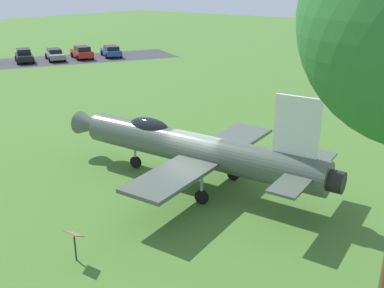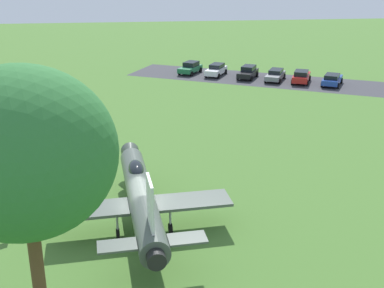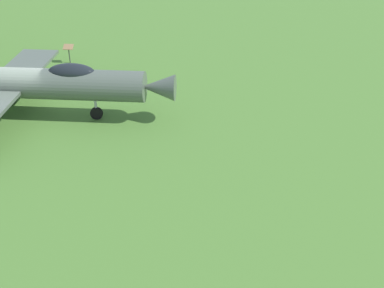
{
  "view_description": "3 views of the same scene",
  "coord_description": "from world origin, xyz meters",
  "px_view_note": "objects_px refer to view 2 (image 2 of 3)",
  "views": [
    {
      "loc": [
        -14.72,
        -11.06,
        8.75
      ],
      "look_at": [
        -0.47,
        -0.14,
        2.17
      ],
      "focal_mm": 41.06,
      "sensor_mm": 36.0,
      "label": 1
    },
    {
      "loc": [
        -0.34,
        -25.34,
        14.08
      ],
      "look_at": [
        3.94,
        8.86,
        1.5
      ],
      "focal_mm": 47.29,
      "sensor_mm": 36.0,
      "label": 2
    },
    {
      "loc": [
        19.96,
        11.33,
        10.96
      ],
      "look_at": [
        3.94,
        8.86,
        1.5
      ],
      "focal_mm": 46.43,
      "sensor_mm": 36.0,
      "label": 3
    }
  ],
  "objects_px": {
    "parked_car_blue": "(332,79)",
    "shade_tree": "(23,154)",
    "display_jet": "(140,194)",
    "info_plaque": "(8,223)",
    "parked_car_black": "(248,72)",
    "parked_car_green": "(190,68)",
    "parked_car_white": "(216,70)",
    "parked_car_gray": "(275,75)",
    "parked_car_red": "(301,76)"
  },
  "relations": [
    {
      "from": "parked_car_white",
      "to": "parked_car_gray",
      "type": "bearing_deg",
      "value": 90.31
    },
    {
      "from": "info_plaque",
      "to": "parked_car_blue",
      "type": "height_order",
      "value": "parked_car_blue"
    },
    {
      "from": "parked_car_blue",
      "to": "parked_car_green",
      "type": "xyz_separation_m",
      "value": [
        -15.93,
        8.75,
        0.05
      ]
    },
    {
      "from": "display_jet",
      "to": "parked_car_white",
      "type": "height_order",
      "value": "display_jet"
    },
    {
      "from": "parked_car_black",
      "to": "shade_tree",
      "type": "bearing_deg",
      "value": 6.37
    },
    {
      "from": "parked_car_blue",
      "to": "parked_car_green",
      "type": "relative_size",
      "value": 1.09
    },
    {
      "from": "display_jet",
      "to": "parked_car_blue",
      "type": "relative_size",
      "value": 2.96
    },
    {
      "from": "parked_car_red",
      "to": "parked_car_white",
      "type": "bearing_deg",
      "value": 85.43
    },
    {
      "from": "info_plaque",
      "to": "parked_car_red",
      "type": "relative_size",
      "value": 0.24
    },
    {
      "from": "shade_tree",
      "to": "parked_car_white",
      "type": "xyz_separation_m",
      "value": [
        14.67,
        47.56,
        -7.33
      ]
    },
    {
      "from": "display_jet",
      "to": "parked_car_red",
      "type": "distance_m",
      "value": 38.4
    },
    {
      "from": "display_jet",
      "to": "parked_car_green",
      "type": "xyz_separation_m",
      "value": [
        7.63,
        39.57,
        -1.01
      ]
    },
    {
      "from": "shade_tree",
      "to": "info_plaque",
      "type": "relative_size",
      "value": 9.68
    },
    {
      "from": "parked_car_white",
      "to": "parked_car_green",
      "type": "relative_size",
      "value": 1.07
    },
    {
      "from": "parked_car_blue",
      "to": "parked_car_gray",
      "type": "bearing_deg",
      "value": 90.81
    },
    {
      "from": "shade_tree",
      "to": "parked_car_red",
      "type": "distance_m",
      "value": 49.24
    },
    {
      "from": "shade_tree",
      "to": "parked_car_black",
      "type": "relative_size",
      "value": 2.41
    },
    {
      "from": "parked_car_blue",
      "to": "info_plaque",
      "type": "bearing_deg",
      "value": 166.28
    },
    {
      "from": "shade_tree",
      "to": "parked_car_red",
      "type": "bearing_deg",
      "value": 60.16
    },
    {
      "from": "parked_car_blue",
      "to": "parked_car_black",
      "type": "relative_size",
      "value": 1.03
    },
    {
      "from": "parked_car_blue",
      "to": "parked_car_green",
      "type": "height_order",
      "value": "parked_car_green"
    },
    {
      "from": "parked_car_gray",
      "to": "display_jet",
      "type": "bearing_deg",
      "value": 0.44
    },
    {
      "from": "display_jet",
      "to": "parked_car_black",
      "type": "xyz_separation_m",
      "value": [
        14.51,
        35.89,
        -1.0
      ]
    },
    {
      "from": "parked_car_red",
      "to": "parked_car_white",
      "type": "relative_size",
      "value": 1.01
    },
    {
      "from": "display_jet",
      "to": "parked_car_black",
      "type": "height_order",
      "value": "display_jet"
    },
    {
      "from": "info_plaque",
      "to": "parked_car_green",
      "type": "xyz_separation_m",
      "value": [
        14.77,
        40.28,
        -0.08
      ]
    },
    {
      "from": "display_jet",
      "to": "parked_car_green",
      "type": "bearing_deg",
      "value": -15.23
    },
    {
      "from": "parked_car_gray",
      "to": "info_plaque",
      "type": "bearing_deg",
      "value": -7.65
    },
    {
      "from": "parked_car_white",
      "to": "parked_car_green",
      "type": "height_order",
      "value": "parked_car_green"
    },
    {
      "from": "shade_tree",
      "to": "parked_car_blue",
      "type": "xyz_separation_m",
      "value": [
        27.45,
        40.51,
        -7.37
      ]
    },
    {
      "from": "parked_car_blue",
      "to": "parked_car_red",
      "type": "xyz_separation_m",
      "value": [
        -3.22,
        1.73,
        0.06
      ]
    },
    {
      "from": "parked_car_gray",
      "to": "parked_car_blue",
      "type": "bearing_deg",
      "value": 87.93
    },
    {
      "from": "shade_tree",
      "to": "parked_car_gray",
      "type": "bearing_deg",
      "value": 63.94
    },
    {
      "from": "display_jet",
      "to": "parked_car_gray",
      "type": "distance_m",
      "value": 38.5
    },
    {
      "from": "display_jet",
      "to": "parked_car_gray",
      "type": "relative_size",
      "value": 2.88
    },
    {
      "from": "parked_car_gray",
      "to": "parked_car_red",
      "type": "bearing_deg",
      "value": 86.29
    },
    {
      "from": "parked_car_blue",
      "to": "parked_car_black",
      "type": "xyz_separation_m",
      "value": [
        -9.06,
        5.06,
        0.05
      ]
    },
    {
      "from": "display_jet",
      "to": "info_plaque",
      "type": "bearing_deg",
      "value": 91.35
    },
    {
      "from": "parked_car_white",
      "to": "shade_tree",
      "type": "bearing_deg",
      "value": 11.31
    },
    {
      "from": "shade_tree",
      "to": "parked_car_green",
      "type": "bearing_deg",
      "value": 76.84
    },
    {
      "from": "parked_car_black",
      "to": "parked_car_green",
      "type": "height_order",
      "value": "parked_car_black"
    },
    {
      "from": "info_plaque",
      "to": "parked_car_black",
      "type": "distance_m",
      "value": 42.52
    },
    {
      "from": "parked_car_black",
      "to": "parked_car_green",
      "type": "xyz_separation_m",
      "value": [
        -6.87,
        3.68,
        -0.01
      ]
    },
    {
      "from": "parked_car_blue",
      "to": "shade_tree",
      "type": "bearing_deg",
      "value": 176.4
    },
    {
      "from": "parked_car_blue",
      "to": "parked_car_red",
      "type": "height_order",
      "value": "parked_car_red"
    },
    {
      "from": "parked_car_black",
      "to": "parked_car_white",
      "type": "relative_size",
      "value": 0.99
    },
    {
      "from": "shade_tree",
      "to": "parked_car_white",
      "type": "bearing_deg",
      "value": 72.86
    },
    {
      "from": "parked_car_green",
      "to": "info_plaque",
      "type": "bearing_deg",
      "value": 12.66
    },
    {
      "from": "shade_tree",
      "to": "parked_car_gray",
      "type": "distance_m",
      "value": 49.44
    },
    {
      "from": "shade_tree",
      "to": "parked_car_green",
      "type": "xyz_separation_m",
      "value": [
        11.52,
        49.25,
        -7.32
      ]
    }
  ]
}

